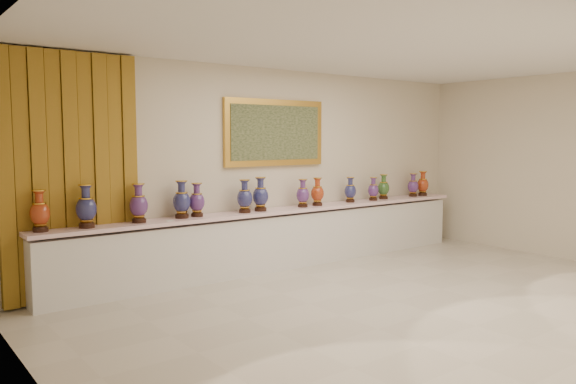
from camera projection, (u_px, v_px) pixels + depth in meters
name	position (u px, v px, depth m)	size (l,w,h in m)	color
ground	(395.00, 301.00, 6.75)	(8.00, 8.00, 0.00)	beige
room	(111.00, 168.00, 6.99)	(8.00, 8.00, 8.00)	beige
counter	(282.00, 239.00, 8.50)	(7.28, 0.48, 0.90)	white
vase_0	(40.00, 213.00, 6.35)	(0.26, 0.26, 0.48)	black
vase_1	(86.00, 208.00, 6.62)	(0.24, 0.24, 0.52)	black
vase_2	(139.00, 205.00, 7.03)	(0.26, 0.26, 0.49)	black
vase_3	(182.00, 201.00, 7.43)	(0.29, 0.29, 0.50)	black
vase_4	(197.00, 201.00, 7.58)	(0.28, 0.28, 0.46)	black
vase_5	(245.00, 198.00, 7.97)	(0.26, 0.26, 0.48)	black
vase_6	(261.00, 196.00, 8.15)	(0.25, 0.25, 0.50)	black
vase_7	(303.00, 195.00, 8.62)	(0.22, 0.22, 0.43)	black
vase_8	(317.00, 193.00, 8.81)	(0.23, 0.23, 0.44)	black
vase_9	(350.00, 191.00, 9.28)	(0.22, 0.22, 0.42)	black
vase_10	(373.00, 190.00, 9.55)	(0.24, 0.24, 0.40)	black
vase_11	(384.00, 188.00, 9.78)	(0.23, 0.23, 0.43)	black
vase_12	(413.00, 186.00, 10.20)	(0.25, 0.25, 0.42)	black
vase_13	(423.00, 185.00, 10.34)	(0.25, 0.25, 0.45)	black
label_card	(169.00, 221.00, 7.19)	(0.10, 0.06, 0.00)	white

